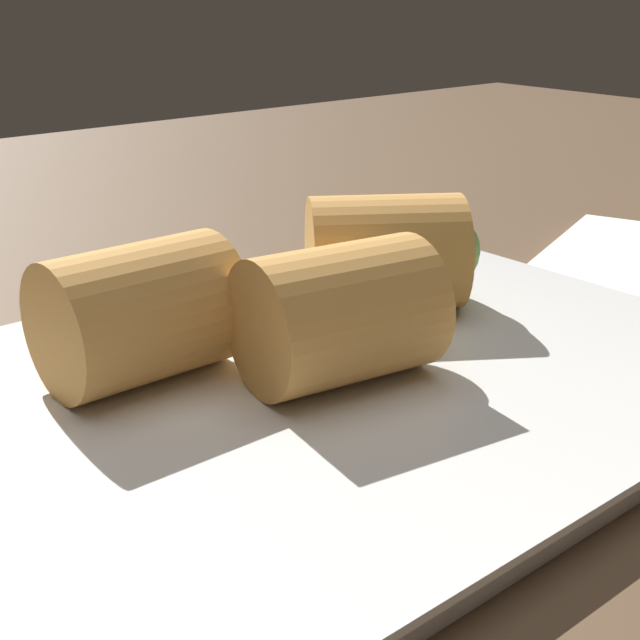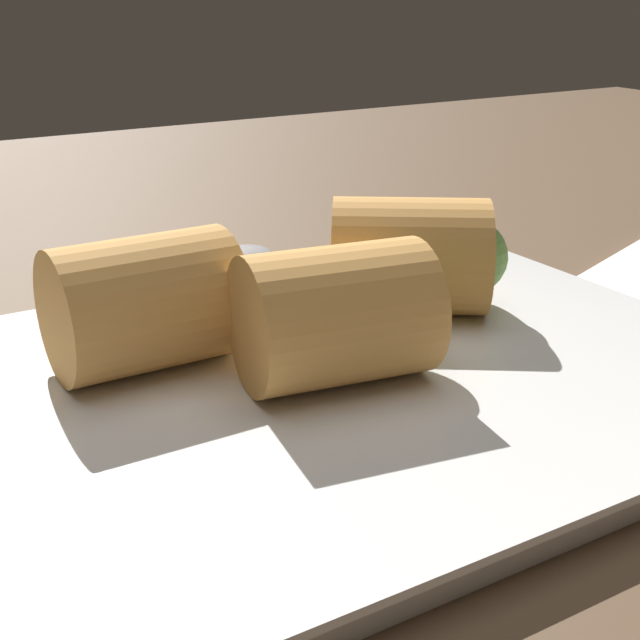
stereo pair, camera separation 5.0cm
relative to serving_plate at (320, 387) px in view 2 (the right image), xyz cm
name	(u,v)px [view 2 (the right image)]	position (x,y,z in cm)	size (l,w,h in cm)	color
table_surface	(414,413)	(-3.95, 1.06, -1.76)	(180.00, 140.00, 2.00)	brown
serving_plate	(320,387)	(0.00, 0.00, 0.00)	(34.95, 25.51, 1.50)	white
roll_front_left	(155,301)	(5.27, -3.89, 3.41)	(8.00, 5.42, 5.33)	#D19347
roll_front_right	(420,256)	(-7.34, -3.38, 3.41)	(8.81, 8.34, 5.33)	#D19347
roll_back_left	(346,313)	(-0.49, 1.07, 3.41)	(8.30, 6.35, 5.33)	#D19347
spoon	(228,264)	(-3.93, -16.90, -0.11)	(15.72, 5.37, 1.41)	#B2B2B7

